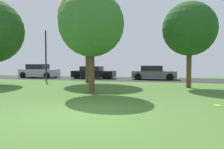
# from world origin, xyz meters

# --- Properties ---
(ground_plane) EXTENTS (44.00, 44.00, 0.00)m
(ground_plane) POSITION_xyz_m (0.00, 0.00, 0.00)
(ground_plane) COLOR #47702D
(road_strip) EXTENTS (44.00, 6.40, 0.01)m
(road_strip) POSITION_xyz_m (0.00, 16.00, 0.00)
(road_strip) COLOR #28282B
(road_strip) RESTS_ON ground_plane
(maple_tree_near) EXTENTS (3.42, 3.42, 5.33)m
(maple_tree_near) POSITION_xyz_m (-1.30, 5.01, 3.61)
(maple_tree_near) COLOR brown
(maple_tree_near) RESTS_ON ground_plane
(oak_tree_left) EXTENTS (3.42, 3.42, 5.48)m
(oak_tree_left) POSITION_xyz_m (3.87, 9.08, 3.75)
(oak_tree_left) COLOR brown
(oak_tree_left) RESTS_ON ground_plane
(birch_tree_lone) EXTENTS (4.85, 4.85, 7.62)m
(birch_tree_lone) POSITION_xyz_m (-3.76, 11.26, 5.17)
(birch_tree_lone) COLOR brown
(birch_tree_lone) RESTS_ON ground_plane
(frisbee_disc) EXTENTS (0.27, 0.27, 0.03)m
(frisbee_disc) POSITION_xyz_m (4.40, 2.70, 0.01)
(frisbee_disc) COLOR yellow
(frisbee_disc) RESTS_ON ground_plane
(parked_car_silver) EXTENTS (4.08, 2.08, 1.48)m
(parked_car_silver) POSITION_xyz_m (-11.18, 15.95, 0.68)
(parked_car_silver) COLOR #B7B7BC
(parked_car_silver) RESTS_ON ground_plane
(parked_car_black) EXTENTS (4.39, 1.99, 1.27)m
(parked_car_black) POSITION_xyz_m (-5.00, 16.15, 0.59)
(parked_car_black) COLOR black
(parked_car_black) RESTS_ON ground_plane
(parked_car_grey) EXTENTS (4.19, 1.98, 1.35)m
(parked_car_grey) POSITION_xyz_m (1.18, 16.07, 0.62)
(parked_car_grey) COLOR slate
(parked_car_grey) RESTS_ON ground_plane
(street_lamp_post) EXTENTS (0.14, 0.14, 4.50)m
(street_lamp_post) POSITION_xyz_m (-8.15, 12.20, 2.25)
(street_lamp_post) COLOR #2D2D33
(street_lamp_post) RESTS_ON ground_plane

